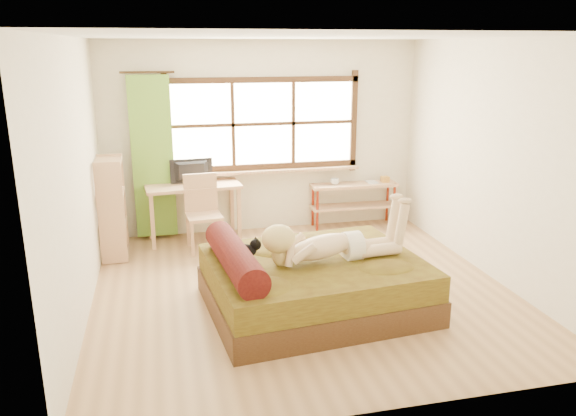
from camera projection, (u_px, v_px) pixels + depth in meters
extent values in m
plane|color=#9E754C|center=(302.00, 289.00, 6.26)|extent=(4.50, 4.50, 0.00)
plane|color=white|center=(304.00, 36.00, 5.51)|extent=(4.50, 4.50, 0.00)
plane|color=silver|center=(263.00, 138.00, 7.99)|extent=(4.50, 0.00, 4.50)
plane|color=silver|center=(386.00, 240.00, 3.78)|extent=(4.50, 0.00, 4.50)
plane|color=silver|center=(77.00, 182.00, 5.40)|extent=(0.00, 4.50, 4.50)
plane|color=silver|center=(494.00, 161.00, 6.37)|extent=(0.00, 4.50, 4.50)
cube|color=#FFEDBF|center=(263.00, 124.00, 7.93)|extent=(2.60, 0.01, 1.30)
cube|color=tan|center=(265.00, 171.00, 8.05)|extent=(2.80, 0.16, 0.04)
cube|color=#428123|center=(153.00, 158.00, 7.60)|extent=(0.55, 0.10, 2.20)
cube|color=black|center=(314.00, 295.00, 5.79)|extent=(2.28, 1.90, 0.27)
cube|color=#3E2A0E|center=(315.00, 271.00, 5.71)|extent=(2.24, 1.86, 0.27)
cylinder|color=#320808|center=(235.00, 257.00, 5.39)|extent=(0.44, 1.47, 0.30)
cube|color=tan|center=(193.00, 186.00, 7.65)|extent=(1.32, 0.69, 0.04)
cube|color=tan|center=(153.00, 222.00, 7.37)|extent=(0.06, 0.06, 0.76)
cube|color=tan|center=(239.00, 214.00, 7.71)|extent=(0.06, 0.06, 0.76)
cube|color=tan|center=(150.00, 212.00, 7.80)|extent=(0.06, 0.06, 0.76)
cube|color=tan|center=(232.00, 205.00, 8.14)|extent=(0.06, 0.06, 0.76)
imported|color=black|center=(192.00, 172.00, 7.64)|extent=(0.58, 0.12, 0.33)
cube|color=tan|center=(204.00, 216.00, 7.33)|extent=(0.48, 0.48, 0.04)
cube|color=tan|center=(201.00, 192.00, 7.44)|extent=(0.45, 0.08, 0.51)
cube|color=tan|center=(192.00, 240.00, 7.17)|extent=(0.05, 0.05, 0.45)
cube|color=tan|center=(222.00, 237.00, 7.28)|extent=(0.05, 0.05, 0.45)
cube|color=tan|center=(188.00, 231.00, 7.52)|extent=(0.05, 0.05, 0.45)
cube|color=tan|center=(216.00, 228.00, 7.63)|extent=(0.05, 0.05, 0.45)
cube|color=tan|center=(354.00, 185.00, 8.31)|extent=(1.30, 0.34, 0.04)
cube|color=tan|center=(353.00, 206.00, 8.40)|extent=(1.30, 0.34, 0.03)
cylinder|color=maroon|center=(317.00, 209.00, 8.16)|extent=(0.04, 0.04, 0.65)
cylinder|color=maroon|center=(394.00, 205.00, 8.39)|extent=(0.04, 0.04, 0.65)
cylinder|color=maroon|center=(313.00, 205.00, 8.40)|extent=(0.04, 0.04, 0.65)
cylinder|color=maroon|center=(387.00, 200.00, 8.64)|extent=(0.04, 0.04, 0.65)
cube|color=#BD842F|center=(385.00, 179.00, 8.39)|extent=(0.11, 0.11, 0.09)
imported|color=gray|center=(335.00, 182.00, 8.23)|extent=(0.12, 0.12, 0.10)
imported|color=gray|center=(367.00, 182.00, 8.35)|extent=(0.16, 0.21, 0.02)
cube|color=tan|center=(116.00, 253.00, 7.21)|extent=(0.32, 0.53, 0.03)
cube|color=tan|center=(114.00, 223.00, 7.10)|extent=(0.32, 0.53, 0.03)
cube|color=tan|center=(111.00, 193.00, 6.99)|extent=(0.32, 0.53, 0.03)
cube|color=tan|center=(108.00, 161.00, 6.88)|extent=(0.32, 0.53, 0.03)
cube|color=tan|center=(111.00, 214.00, 6.80)|extent=(0.32, 0.04, 1.28)
cube|color=tan|center=(113.00, 203.00, 7.29)|extent=(0.32, 0.04, 1.28)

